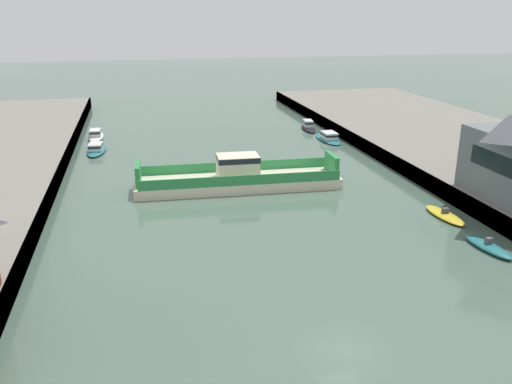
{
  "coord_description": "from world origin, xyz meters",
  "views": [
    {
      "loc": [
        -10.82,
        -24.33,
        18.7
      ],
      "look_at": [
        0.0,
        23.28,
        2.0
      ],
      "focal_mm": 37.21,
      "sensor_mm": 36.0,
      "label": 1
    }
  ],
  "objects": [
    {
      "name": "ground_plane",
      "position": [
        0.0,
        0.0,
        0.0
      ],
      "size": [
        400.0,
        400.0,
        0.0
      ],
      "primitive_type": "plane",
      "color": "#4C6656"
    },
    {
      "name": "chain_ferry",
      "position": [
        -0.29,
        31.04,
        1.11
      ],
      "size": [
        22.86,
        6.52,
        3.71
      ],
      "color": "beige",
      "rests_on": "ground"
    },
    {
      "name": "moored_boat_near_left",
      "position": [
        -17.2,
        59.42,
        0.56
      ],
      "size": [
        2.26,
        7.38,
        1.51
      ],
      "color": "white",
      "rests_on": "ground"
    },
    {
      "name": "moored_boat_near_right",
      "position": [
        16.73,
        10.36,
        0.29
      ],
      "size": [
        2.16,
        5.32,
        1.05
      ],
      "color": "#237075",
      "rests_on": "ground"
    },
    {
      "name": "moored_boat_mid_left",
      "position": [
        17.23,
        17.66,
        0.24
      ],
      "size": [
        2.1,
        5.72,
        0.95
      ],
      "color": "yellow",
      "rests_on": "ground"
    },
    {
      "name": "moored_boat_mid_right",
      "position": [
        -16.66,
        50.77,
        0.5
      ],
      "size": [
        3.0,
        7.72,
        1.34
      ],
      "color": "#237075",
      "rests_on": "ground"
    },
    {
      "name": "moored_boat_far_left",
      "position": [
        17.42,
        50.15,
        0.53
      ],
      "size": [
        2.76,
        7.97,
        1.4
      ],
      "color": "#237075",
      "rests_on": "ground"
    },
    {
      "name": "moored_boat_far_right",
      "position": [
        16.96,
        58.6,
        0.56
      ],
      "size": [
        2.7,
        6.99,
        1.51
      ],
      "color": "black",
      "rests_on": "ground"
    }
  ]
}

